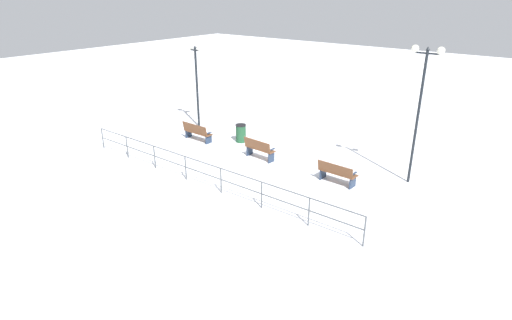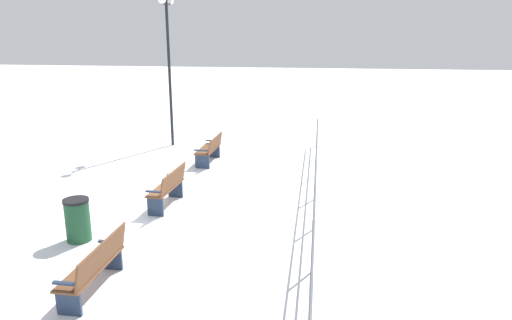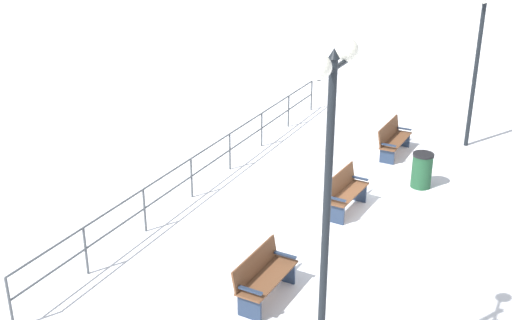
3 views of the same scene
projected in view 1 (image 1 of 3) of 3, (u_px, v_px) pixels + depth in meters
The scene contains 8 objects.
ground_plane at pixel (260, 159), 18.93m from camera, with size 80.00×80.00×0.00m, color white.
bench_nearest at pixel (337, 173), 16.35m from camera, with size 0.62×1.55×0.88m.
bench_second at pixel (259, 149), 18.70m from camera, with size 0.59×1.53×0.94m.
bench_third at pixel (197, 132), 20.98m from camera, with size 0.56×1.68×0.91m.
lamppost_near at pixel (422, 87), 15.24m from camera, with size 0.28×1.17×5.25m.
lamppost_middle at pixel (196, 67), 22.12m from camera, with size 0.32×1.00×4.43m.
waterfront_railing at pixel (203, 170), 16.06m from camera, with size 0.05×13.35×1.02m.
trash_bin at pixel (241, 133), 20.85m from camera, with size 0.52×0.52×0.90m.
Camera 1 is at (-13.90, -10.70, 7.12)m, focal length 29.54 mm.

